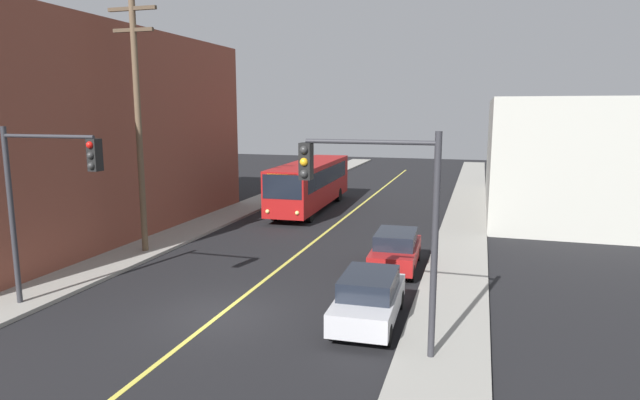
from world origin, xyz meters
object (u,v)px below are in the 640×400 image
city_bus (311,183)px  parked_car_red (396,250)px  utility_pole_near (138,116)px  parked_car_silver (369,298)px  traffic_signal_left_corner (46,184)px  traffic_signal_right_corner (377,201)px

city_bus → parked_car_red: city_bus is taller
city_bus → utility_pole_near: bearing=-106.9°
parked_car_silver → utility_pole_near: size_ratio=0.39×
parked_car_silver → traffic_signal_left_corner: traffic_signal_left_corner is taller
utility_pole_near → parked_car_red: bearing=4.6°
city_bus → parked_car_red: bearing=-57.7°
parked_car_red → utility_pole_near: size_ratio=0.39×
parked_car_red → traffic_signal_left_corner: (-10.14, -8.14, 3.46)m
parked_car_silver → parked_car_red: same height
city_bus → traffic_signal_left_corner: 20.60m
parked_car_red → city_bus: bearing=122.3°
parked_car_silver → traffic_signal_left_corner: bearing=-168.7°
city_bus → traffic_signal_left_corner: bearing=-96.9°
parked_car_silver → parked_car_red: size_ratio=1.00×
parked_car_red → traffic_signal_right_corner: size_ratio=0.74×
city_bus → parked_car_silver: city_bus is taller
city_bus → parked_car_silver: 19.86m
parked_car_silver → traffic_signal_right_corner: size_ratio=0.74×
traffic_signal_right_corner → parked_car_red: bearing=94.7°
city_bus → utility_pole_near: utility_pole_near is taller
utility_pole_near → traffic_signal_left_corner: bearing=-78.1°
city_bus → traffic_signal_right_corner: (8.36, -20.36, 2.49)m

